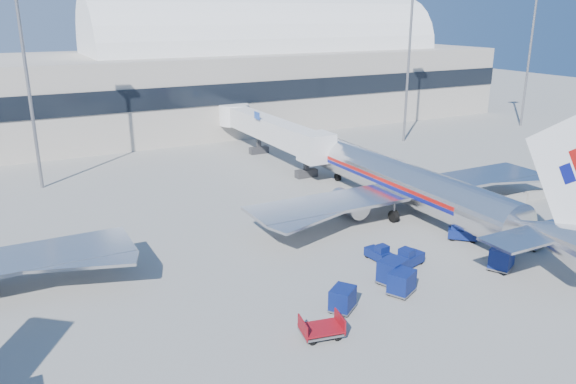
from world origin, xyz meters
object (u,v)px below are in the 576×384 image
mast_east (410,38)px  cart_open_red (322,330)px  barrier_mid (514,199)px  cart_solo_near (502,258)px  barrier_far (537,195)px  jetbridge_near (266,128)px  barrier_near (490,204)px  cart_train_c (343,299)px  tug_left (378,253)px  cart_train_a (392,271)px  tug_lead (409,257)px  tug_right (462,232)px  mast_far_east (532,35)px  mast_west (23,49)px  airliner_main (411,185)px  cart_train_b (402,282)px  cart_solo_far (533,238)px

mast_east → cart_open_red: 57.07m
barrier_mid → cart_solo_near: (-13.06, -10.18, 0.48)m
barrier_far → jetbridge_near: bearing=120.5°
barrier_far → cart_solo_near: cart_solo_near is taller
mast_east → barrier_near: mast_east is taller
cart_train_c → cart_solo_near: 13.79m
tug_left → cart_train_a: size_ratio=0.89×
barrier_near → tug_lead: bearing=-157.1°
tug_left → tug_right: bearing=-94.7°
mast_far_east → mast_west: bearing=180.0°
airliner_main → mast_east: bearing=51.9°
mast_far_east → tug_left: size_ratio=10.48×
cart_solo_near → barrier_far: bearing=5.3°
tug_lead → cart_train_b: 4.68m
barrier_far → tug_right: 15.45m
mast_far_east → barrier_far: mast_far_east is taller
airliner_main → tug_lead: airliner_main is taller
cart_solo_far → cart_open_red: cart_solo_far is taller
mast_west → cart_solo_far: (33.73, -36.50, -13.94)m
tug_right → mast_far_east: bearing=80.0°
mast_east → tug_left: (-28.87, -32.60, -14.18)m
mast_west → barrier_near: bearing=-36.4°
barrier_mid → cart_train_c: (-26.84, -9.76, 0.39)m
barrier_far → tug_lead: tug_lead is taller
barrier_mid → cart_train_c: 28.56m
barrier_far → cart_train_c: (-30.14, -9.76, 0.39)m
airliner_main → barrier_mid: size_ratio=12.42×
tug_right → cart_train_b: cart_train_b is taller
airliner_main → mast_west: 41.12m
jetbridge_near → tug_lead: (-5.01, -35.30, -3.25)m
barrier_near → cart_solo_far: bearing=-116.7°
barrier_mid → cart_train_a: 23.13m
cart_train_c → cart_open_red: 3.47m
cart_solo_near → cart_train_b: bearing=150.6°
cart_solo_far → jetbridge_near: bearing=86.2°
barrier_far → cart_solo_far: bearing=-142.0°
mast_far_east → cart_train_a: 67.55m
cart_train_c → cart_open_red: size_ratio=0.83×
mast_east → cart_solo_near: size_ratio=9.22×
mast_west → barrier_mid: (41.30, -28.00, -14.34)m
jetbridge_near → cart_train_c: size_ratio=12.23×
cart_train_c → cart_solo_near: bearing=-37.3°
airliner_main → cart_open_red: (-18.31, -14.31, -2.46)m
tug_right → cart_solo_near: cart_solo_near is taller
cart_solo_near → cart_solo_far: 5.74m
cart_open_red → cart_solo_near: bearing=16.4°
barrier_mid → cart_train_a: bearing=-159.3°
cart_train_b → cart_open_red: bearing=168.7°
tug_left → cart_train_c: 8.44m
jetbridge_near → cart_train_a: size_ratio=11.30×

